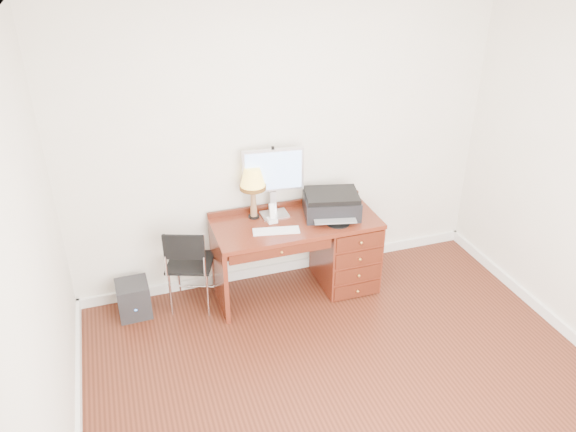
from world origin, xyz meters
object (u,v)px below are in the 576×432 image
object	(u,v)px
printer	(332,204)
phone	(272,217)
chair	(191,260)
equipment_box	(134,299)
monitor	(273,174)
desk	(328,247)
leg_lamp	(253,182)

from	to	relation	value
printer	phone	distance (m)	0.56
chair	equipment_box	xyz separation A→B (m)	(-0.53, 0.06, -0.34)
monitor	printer	size ratio (longest dim) A/B	1.12
desk	leg_lamp	distance (m)	0.98
monitor	chair	xyz separation A→B (m)	(-0.82, -0.17, -0.64)
equipment_box	monitor	bearing A→B (deg)	2.79
leg_lamp	monitor	bearing A→B (deg)	3.61
desk	equipment_box	distance (m)	1.84
desk	printer	distance (m)	0.45
desk	leg_lamp	size ratio (longest dim) A/B	3.09
phone	chair	bearing A→B (deg)	178.67
desk	chair	distance (m)	1.29
phone	chair	world-z (taller)	phone
printer	phone	bearing A→B (deg)	-170.21
monitor	equipment_box	xyz separation A→B (m)	(-1.35, -0.10, -0.99)
leg_lamp	phone	distance (m)	0.36
leg_lamp	equipment_box	world-z (taller)	leg_lamp
leg_lamp	phone	xyz separation A→B (m)	(0.13, -0.14, -0.30)
desk	printer	bearing A→B (deg)	30.14
printer	leg_lamp	distance (m)	0.76
leg_lamp	equipment_box	size ratio (longest dim) A/B	1.49
leg_lamp	equipment_box	xyz separation A→B (m)	(-1.16, -0.09, -0.94)
printer	equipment_box	world-z (taller)	printer
desk	monitor	world-z (taller)	monitor
printer	monitor	bearing A→B (deg)	173.16
phone	chair	xyz separation A→B (m)	(-0.76, -0.02, -0.30)
monitor	printer	bearing A→B (deg)	-13.88
phone	chair	distance (m)	0.81
monitor	printer	distance (m)	0.61
monitor	printer	world-z (taller)	monitor
monitor	chair	size ratio (longest dim) A/B	0.76
chair	equipment_box	distance (m)	0.64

